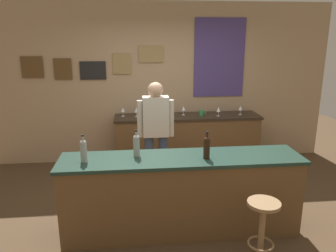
{
  "coord_description": "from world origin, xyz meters",
  "views": [
    {
      "loc": [
        -0.51,
        -3.82,
        2.22
      ],
      "look_at": [
        -0.07,
        0.45,
        1.05
      ],
      "focal_mm": 35.31,
      "sensor_mm": 36.0,
      "label": 1
    }
  ],
  "objects_px": {
    "wine_bottle_a": "(84,150)",
    "bartender": "(156,130)",
    "wine_bottle_b": "(136,145)",
    "wine_bottle_c": "(207,147)",
    "wine_glass_d": "(218,110)",
    "wine_glass_a": "(123,110)",
    "wine_glass_c": "(183,109)",
    "wine_glass_b": "(136,110)",
    "wine_glass_e": "(240,108)",
    "bar_stool": "(262,222)",
    "coffee_mug": "(202,113)"
  },
  "relations": [
    {
      "from": "wine_glass_e",
      "to": "bartender",
      "type": "bearing_deg",
      "value": -147.45
    },
    {
      "from": "wine_bottle_a",
      "to": "bartender",
      "type": "bearing_deg",
      "value": 52.35
    },
    {
      "from": "wine_bottle_a",
      "to": "wine_glass_a",
      "type": "height_order",
      "value": "wine_bottle_a"
    },
    {
      "from": "wine_glass_b",
      "to": "wine_glass_e",
      "type": "bearing_deg",
      "value": -0.77
    },
    {
      "from": "bartender",
      "to": "wine_bottle_a",
      "type": "height_order",
      "value": "bartender"
    },
    {
      "from": "bar_stool",
      "to": "wine_bottle_c",
      "type": "distance_m",
      "value": 0.95
    },
    {
      "from": "wine_bottle_a",
      "to": "wine_bottle_b",
      "type": "height_order",
      "value": "same"
    },
    {
      "from": "wine_glass_c",
      "to": "wine_glass_d",
      "type": "distance_m",
      "value": 0.6
    },
    {
      "from": "wine_glass_a",
      "to": "wine_glass_e",
      "type": "bearing_deg",
      "value": -2.28
    },
    {
      "from": "wine_glass_d",
      "to": "wine_glass_e",
      "type": "height_order",
      "value": "same"
    },
    {
      "from": "wine_glass_b",
      "to": "wine_glass_e",
      "type": "xyz_separation_m",
      "value": [
        1.8,
        -0.02,
        0.0
      ]
    },
    {
      "from": "wine_bottle_c",
      "to": "wine_glass_d",
      "type": "relative_size",
      "value": 1.97
    },
    {
      "from": "bartender",
      "to": "wine_glass_c",
      "type": "relative_size",
      "value": 10.45
    },
    {
      "from": "wine_glass_d",
      "to": "wine_glass_a",
      "type": "bearing_deg",
      "value": 174.55
    },
    {
      "from": "wine_glass_a",
      "to": "wine_bottle_b",
      "type": "bearing_deg",
      "value": -84.11
    },
    {
      "from": "coffee_mug",
      "to": "wine_glass_b",
      "type": "bearing_deg",
      "value": 178.26
    },
    {
      "from": "wine_bottle_b",
      "to": "wine_glass_e",
      "type": "distance_m",
      "value": 2.67
    },
    {
      "from": "bar_stool",
      "to": "wine_bottle_b",
      "type": "distance_m",
      "value": 1.54
    },
    {
      "from": "wine_glass_a",
      "to": "wine_glass_d",
      "type": "distance_m",
      "value": 1.63
    },
    {
      "from": "wine_glass_e",
      "to": "wine_glass_d",
      "type": "bearing_deg",
      "value": -169.76
    },
    {
      "from": "bartender",
      "to": "wine_bottle_a",
      "type": "bearing_deg",
      "value": -127.65
    },
    {
      "from": "wine_bottle_b",
      "to": "wine_glass_a",
      "type": "distance_m",
      "value": 2.04
    },
    {
      "from": "bartender",
      "to": "wine_bottle_c",
      "type": "height_order",
      "value": "bartender"
    },
    {
      "from": "bar_stool",
      "to": "wine_glass_e",
      "type": "xyz_separation_m",
      "value": [
        0.62,
        2.69,
        0.55
      ]
    },
    {
      "from": "wine_bottle_a",
      "to": "wine_glass_b",
      "type": "distance_m",
      "value": 2.18
    },
    {
      "from": "wine_bottle_a",
      "to": "wine_bottle_c",
      "type": "xyz_separation_m",
      "value": [
        1.32,
        -0.03,
        0.0
      ]
    },
    {
      "from": "bartender",
      "to": "wine_glass_d",
      "type": "relative_size",
      "value": 10.45
    },
    {
      "from": "bar_stool",
      "to": "wine_glass_a",
      "type": "distance_m",
      "value": 3.16
    },
    {
      "from": "wine_bottle_b",
      "to": "wine_glass_c",
      "type": "relative_size",
      "value": 1.97
    },
    {
      "from": "wine_glass_b",
      "to": "wine_glass_d",
      "type": "height_order",
      "value": "same"
    },
    {
      "from": "wine_glass_a",
      "to": "wine_glass_c",
      "type": "distance_m",
      "value": 1.04
    },
    {
      "from": "bartender",
      "to": "wine_glass_d",
      "type": "distance_m",
      "value": 1.45
    },
    {
      "from": "wine_bottle_a",
      "to": "bar_stool",
      "type": "bearing_deg",
      "value": -19.35
    },
    {
      "from": "wine_glass_a",
      "to": "bartender",
      "type": "bearing_deg",
      "value": -65.28
    },
    {
      "from": "bar_stool",
      "to": "wine_glass_a",
      "type": "bearing_deg",
      "value": 117.02
    },
    {
      "from": "bar_stool",
      "to": "wine_glass_e",
      "type": "bearing_deg",
      "value": 77.09
    },
    {
      "from": "bar_stool",
      "to": "wine_glass_e",
      "type": "height_order",
      "value": "wine_glass_e"
    },
    {
      "from": "bartender",
      "to": "wine_glass_c",
      "type": "bearing_deg",
      "value": 62.32
    },
    {
      "from": "wine_bottle_a",
      "to": "wine_glass_a",
      "type": "bearing_deg",
      "value": 80.76
    },
    {
      "from": "wine_glass_c",
      "to": "wine_glass_e",
      "type": "bearing_deg",
      "value": -3.78
    },
    {
      "from": "wine_glass_d",
      "to": "coffee_mug",
      "type": "relative_size",
      "value": 1.24
    },
    {
      "from": "wine_bottle_b",
      "to": "coffee_mug",
      "type": "relative_size",
      "value": 2.45
    },
    {
      "from": "bartender",
      "to": "coffee_mug",
      "type": "xyz_separation_m",
      "value": [
        0.85,
        0.97,
        0.01
      ]
    },
    {
      "from": "wine_glass_a",
      "to": "wine_glass_c",
      "type": "xyz_separation_m",
      "value": [
        1.04,
        -0.02,
        0.0
      ]
    },
    {
      "from": "wine_bottle_b",
      "to": "coffee_mug",
      "type": "xyz_separation_m",
      "value": [
        1.13,
        1.94,
        -0.11
      ]
    },
    {
      "from": "wine_bottle_c",
      "to": "wine_glass_a",
      "type": "relative_size",
      "value": 1.97
    },
    {
      "from": "bartender",
      "to": "wine_glass_e",
      "type": "distance_m",
      "value": 1.83
    },
    {
      "from": "wine_glass_d",
      "to": "wine_bottle_a",
      "type": "bearing_deg",
      "value": -134.62
    },
    {
      "from": "wine_glass_e",
      "to": "coffee_mug",
      "type": "bearing_deg",
      "value": -179.2
    },
    {
      "from": "wine_glass_b",
      "to": "wine_glass_d",
      "type": "xyz_separation_m",
      "value": [
        1.39,
        -0.1,
        0.0
      ]
    }
  ]
}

